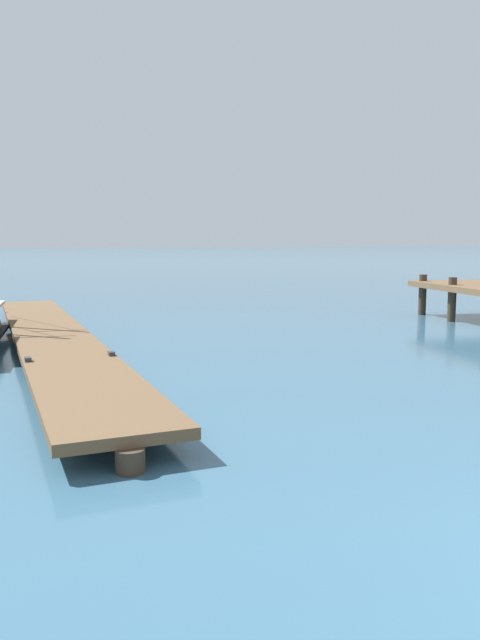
{
  "coord_description": "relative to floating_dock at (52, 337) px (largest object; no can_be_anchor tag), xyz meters",
  "views": [
    {
      "loc": [
        -5.43,
        -2.74,
        2.78
      ],
      "look_at": [
        -1.91,
        7.32,
        1.4
      ],
      "focal_mm": 35.06,
      "sensor_mm": 36.0,
      "label": 1
    }
  ],
  "objects": [
    {
      "name": "floating_dock",
      "position": [
        0.0,
        0.0,
        0.0
      ],
      "size": [
        2.77,
        17.98,
        0.53
      ],
      "color": "brown",
      "rests_on": "ground"
    }
  ]
}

